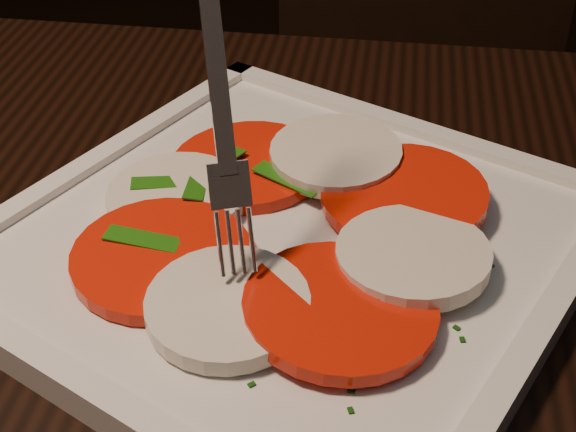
{
  "coord_description": "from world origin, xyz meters",
  "views": [
    {
      "loc": [
        0.14,
        0.01,
        1.06
      ],
      "look_at": [
        0.06,
        0.38,
        0.78
      ],
      "focal_mm": 50.0,
      "sensor_mm": 36.0,
      "label": 1
    }
  ],
  "objects": [
    {
      "name": "fork",
      "position": [
        0.03,
        0.36,
        0.87
      ],
      "size": [
        0.07,
        0.09,
        0.17
      ],
      "primitive_type": null,
      "rotation": [
        0.0,
        0.0,
        0.43
      ],
      "color": "white",
      "rests_on": "caprese_salad"
    },
    {
      "name": "caprese_salad",
      "position": [
        0.06,
        0.38,
        0.77
      ],
      "size": [
        0.23,
        0.26,
        0.02
      ],
      "color": "red",
      "rests_on": "plate"
    },
    {
      "name": "plate",
      "position": [
        0.06,
        0.38,
        0.76
      ],
      "size": [
        0.41,
        0.41,
        0.01
      ],
      "primitive_type": "cube",
      "rotation": [
        0.0,
        0.0,
        -0.4
      ],
      "color": "silver",
      "rests_on": "table"
    },
    {
      "name": "chair",
      "position": [
        0.13,
        1.04,
        0.53
      ],
      "size": [
        0.49,
        0.49,
        0.93
      ],
      "rotation": [
        0.0,
        0.0,
        0.2
      ],
      "color": "black",
      "rests_on": "ground"
    }
  ]
}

